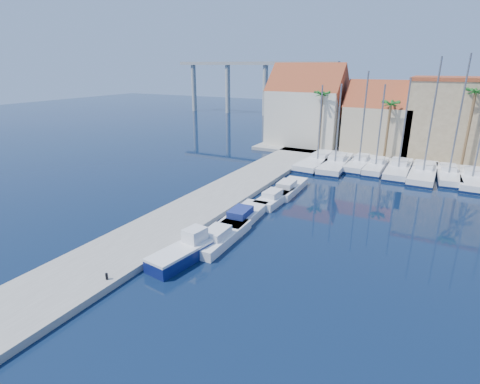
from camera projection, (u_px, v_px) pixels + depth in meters
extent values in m
plane|color=black|center=(205.00, 304.00, 22.45)|extent=(260.00, 260.00, 0.00)
cube|color=gray|center=(204.00, 205.00, 37.66)|extent=(6.00, 77.00, 0.50)
cube|color=gray|center=(431.00, 156.00, 57.83)|extent=(54.00, 16.00, 0.50)
cylinder|color=black|center=(107.00, 276.00, 24.07)|extent=(0.18, 0.18, 0.44)
cube|color=#0E1852|center=(184.00, 255.00, 27.41)|extent=(2.80, 6.19, 0.90)
cube|color=white|center=(184.00, 248.00, 27.23)|extent=(2.80, 6.19, 0.20)
cube|color=white|center=(195.00, 235.00, 27.97)|extent=(1.50, 1.76, 1.10)
cube|color=white|center=(221.00, 237.00, 30.31)|extent=(2.40, 6.98, 0.80)
cube|color=white|center=(216.00, 232.00, 29.50)|extent=(1.61, 2.46, 0.60)
cube|color=white|center=(244.00, 216.00, 34.42)|extent=(2.75, 7.29, 0.80)
cube|color=navy|center=(240.00, 212.00, 33.58)|extent=(1.76, 2.60, 0.60)
cube|color=white|center=(275.00, 198.00, 39.17)|extent=(2.25, 6.40, 0.80)
cube|color=white|center=(273.00, 193.00, 38.42)|extent=(1.49, 2.26, 0.60)
cube|color=white|center=(289.00, 188.00, 42.28)|extent=(2.54, 7.27, 0.80)
cube|color=white|center=(287.00, 184.00, 41.44)|extent=(1.69, 2.57, 0.60)
cube|color=white|center=(319.00, 161.00, 53.62)|extent=(4.00, 12.01, 1.00)
cube|color=#0C1A40|center=(319.00, 163.00, 53.72)|extent=(4.07, 12.07, 0.28)
cube|color=white|center=(322.00, 154.00, 54.30)|extent=(2.42, 3.70, 0.60)
cylinder|color=slate|center=(320.00, 123.00, 51.36)|extent=(0.20, 0.20, 10.08)
cube|color=white|center=(336.00, 164.00, 52.24)|extent=(3.68, 11.63, 1.00)
cube|color=#0C1A40|center=(335.00, 166.00, 52.35)|extent=(3.74, 11.69, 0.28)
cube|color=white|center=(338.00, 157.00, 52.97)|extent=(2.29, 3.56, 0.60)
cylinder|color=slate|center=(338.00, 124.00, 49.93)|extent=(0.20, 0.20, 10.31)
cube|color=white|center=(360.00, 164.00, 52.23)|extent=(2.65, 9.10, 1.00)
cube|color=#0C1A40|center=(359.00, 166.00, 52.33)|extent=(2.71, 9.16, 0.28)
cube|color=white|center=(362.00, 157.00, 52.71)|extent=(1.73, 2.76, 0.60)
cylinder|color=slate|center=(364.00, 118.00, 49.78)|extent=(0.20, 0.20, 11.89)
cube|color=white|center=(376.00, 167.00, 50.67)|extent=(2.24, 8.57, 1.00)
cube|color=#0C1A40|center=(376.00, 169.00, 50.78)|extent=(2.30, 8.63, 0.28)
cube|color=white|center=(378.00, 160.00, 51.13)|extent=(1.56, 2.57, 0.60)
cylinder|color=slate|center=(380.00, 125.00, 48.49)|extent=(0.20, 0.20, 10.33)
cube|color=white|center=(398.00, 169.00, 49.53)|extent=(2.75, 10.41, 1.00)
cube|color=#0C1A40|center=(398.00, 172.00, 49.63)|extent=(2.81, 10.47, 0.28)
cube|color=white|center=(400.00, 162.00, 50.14)|extent=(1.91, 3.13, 0.60)
cylinder|color=slate|center=(405.00, 124.00, 47.13)|extent=(0.20, 0.20, 11.15)
cube|color=white|center=(423.00, 173.00, 47.79)|extent=(3.09, 11.18, 1.00)
cube|color=#0C1A40|center=(423.00, 176.00, 47.90)|extent=(3.15, 11.25, 0.28)
cube|color=white|center=(425.00, 165.00, 48.45)|extent=(2.08, 3.38, 0.60)
cylinder|color=slate|center=(432.00, 116.00, 44.98)|extent=(0.20, 0.20, 13.58)
cube|color=white|center=(448.00, 175.00, 46.87)|extent=(3.14, 9.47, 1.00)
cube|color=#0C1A40|center=(448.00, 178.00, 46.97)|extent=(3.20, 9.54, 0.28)
cube|color=white|center=(449.00, 167.00, 47.41)|extent=(1.91, 2.92, 0.60)
cylinder|color=slate|center=(460.00, 116.00, 44.06)|extent=(0.20, 0.20, 13.90)
cube|color=white|center=(472.00, 179.00, 45.25)|extent=(2.74, 10.08, 1.00)
cube|color=#0C1A40|center=(471.00, 182.00, 45.35)|extent=(2.80, 10.14, 0.28)
cube|color=white|center=(473.00, 171.00, 45.82)|extent=(1.87, 3.04, 0.60)
cube|color=beige|center=(306.00, 118.00, 64.47)|extent=(12.00, 9.00, 9.00)
cube|color=maroon|center=(308.00, 91.00, 63.02)|extent=(12.30, 9.00, 9.00)
cube|color=#C0AE88|center=(378.00, 129.00, 59.39)|extent=(10.00, 8.00, 7.00)
cube|color=maroon|center=(381.00, 106.00, 58.26)|extent=(10.30, 8.00, 8.00)
cube|color=#9A825F|center=(460.00, 120.00, 54.63)|extent=(14.00, 10.00, 11.00)
cube|color=maroon|center=(467.00, 79.00, 52.77)|extent=(14.20, 10.20, 0.50)
cylinder|color=brown|center=(320.00, 123.00, 58.51)|extent=(0.36, 0.36, 9.00)
sphere|color=#1B5F1E|center=(322.00, 94.00, 57.10)|extent=(2.60, 2.60, 2.60)
cylinder|color=brown|center=(387.00, 131.00, 54.17)|extent=(0.36, 0.36, 8.00)
sphere|color=#1B5F1E|center=(391.00, 104.00, 52.92)|extent=(2.60, 2.60, 2.60)
cylinder|color=brown|center=(468.00, 130.00, 49.34)|extent=(0.36, 0.36, 10.00)
sphere|color=#1B5F1E|center=(476.00, 92.00, 47.78)|extent=(2.60, 2.60, 2.60)
cube|color=#9E9E99|center=(252.00, 63.00, 103.30)|extent=(48.00, 2.20, 0.90)
cylinder|color=#9E9E99|center=(194.00, 88.00, 114.57)|extent=(1.40, 1.40, 14.00)
cylinder|color=#9E9E99|center=(228.00, 89.00, 109.16)|extent=(1.40, 1.40, 14.00)
cylinder|color=#9E9E99|center=(265.00, 90.00, 103.76)|extent=(1.40, 1.40, 14.00)
cylinder|color=#9E9E99|center=(307.00, 91.00, 98.36)|extent=(1.40, 1.40, 14.00)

